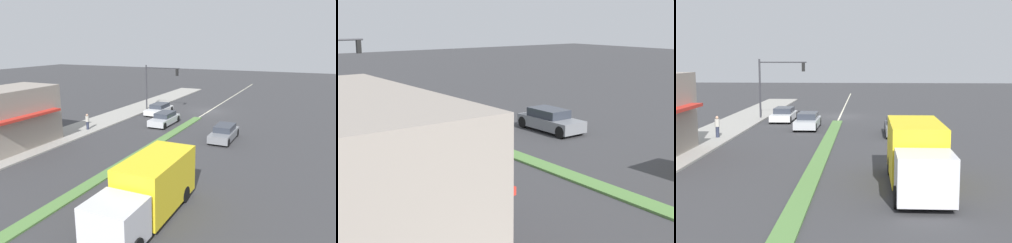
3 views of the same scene
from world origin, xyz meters
The scene contains 12 objects.
ground_plane centered at (0.00, 18.00, 0.00)m, with size 160.00×160.00×0.00m, color #38383A.
sidewalk_right centered at (9.00, 18.50, 0.06)m, with size 4.00×73.00×0.12m, color #9E9B93.
median_strip centered at (0.00, 27.00, 0.05)m, with size 0.90×46.00×0.10m, color #568442.
lane_marking_center centered at (0.00, 0.00, 0.00)m, with size 0.16×60.00×0.01m, color beige.
building_corner_store centered at (10.47, 20.87, 2.53)m, with size 4.94×8.07×4.82m.
traffic_signal_main centered at (6.12, 2.32, 3.90)m, with size 4.59×0.34×5.60m.
pedestrian centered at (8.12, 13.64, 0.94)m, with size 0.34×0.34×1.56m.
warning_aframe_sign centered at (6.11, 1.09, 0.43)m, with size 0.45×0.53×0.84m.
delivery_truck centered at (-5.00, 25.66, 1.47)m, with size 2.44×7.50×2.87m.
sedan_silver centered at (2.20, 8.37, 0.65)m, with size 1.82×4.41×1.33m.
suv_grey centered at (-5.00, 11.26, 0.66)m, with size 1.79×4.34×1.36m.
van_white centered at (5.00, 3.90, 0.62)m, with size 1.90×4.44×1.27m.
Camera 1 is at (-12.04, 38.80, 8.53)m, focal length 35.00 mm.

